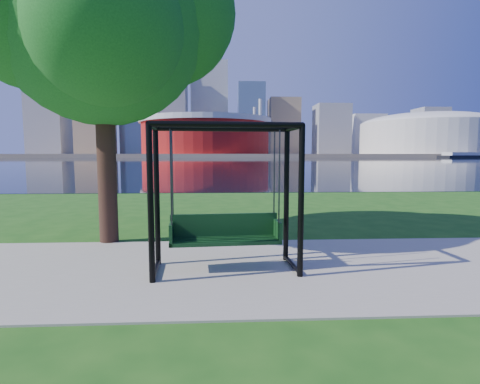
{
  "coord_description": "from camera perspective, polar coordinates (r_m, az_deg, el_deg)",
  "views": [
    {
      "loc": [
        -0.55,
        -6.67,
        1.95
      ],
      "look_at": [
        -0.2,
        0.0,
        1.27
      ],
      "focal_mm": 28.0,
      "sensor_mm": 36.0,
      "label": 1
    }
  ],
  "objects": [
    {
      "name": "ground",
      "position": [
        6.97,
        1.68,
        -10.45
      ],
      "size": [
        900.0,
        900.0,
        0.0
      ],
      "primitive_type": "plane",
      "color": "#1E5114",
      "rests_on": "ground"
    },
    {
      "name": "path",
      "position": [
        6.49,
        2.05,
        -11.55
      ],
      "size": [
        120.0,
        4.0,
        0.03
      ],
      "primitive_type": "cube",
      "color": "#9E937F",
      "rests_on": "ground"
    },
    {
      "name": "river",
      "position": [
        108.69,
        -2.67,
        4.8
      ],
      "size": [
        900.0,
        180.0,
        0.02
      ],
      "primitive_type": "cube",
      "color": "black",
      "rests_on": "ground"
    },
    {
      "name": "far_bank",
      "position": [
        312.67,
        -2.87,
        5.64
      ],
      "size": [
        900.0,
        228.0,
        2.0
      ],
      "primitive_type": "cube",
      "color": "#937F60",
      "rests_on": "ground"
    },
    {
      "name": "stadium",
      "position": [
        242.17,
        -5.25,
        8.71
      ],
      "size": [
        83.0,
        83.0,
        32.0
      ],
      "color": "maroon",
      "rests_on": "far_bank"
    },
    {
      "name": "arena",
      "position": [
        277.44,
        26.58,
        8.09
      ],
      "size": [
        84.0,
        84.0,
        26.56
      ],
      "color": "beige",
      "rests_on": "far_bank"
    },
    {
      "name": "skyline",
      "position": [
        327.85,
        -3.66,
        11.76
      ],
      "size": [
        392.0,
        66.0,
        96.5
      ],
      "color": "gray",
      "rests_on": "far_bank"
    },
    {
      "name": "swing",
      "position": [
        6.15,
        -2.3,
        -1.44
      ],
      "size": [
        2.44,
        1.19,
        2.43
      ],
      "rotation": [
        0.0,
        0.0,
        0.07
      ],
      "color": "black",
      "rests_on": "ground"
    },
    {
      "name": "park_tree",
      "position": [
        9.18,
        -20.61,
        24.06
      ],
      "size": [
        5.66,
        5.11,
        7.03
      ],
      "color": "black",
      "rests_on": "ground"
    },
    {
      "name": "barge",
      "position": [
        230.4,
        30.66,
        4.85
      ],
      "size": [
        28.88,
        17.3,
        2.81
      ],
      "rotation": [
        0.0,
        0.0,
        0.38
      ],
      "color": "black",
      "rests_on": "river"
    }
  ]
}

